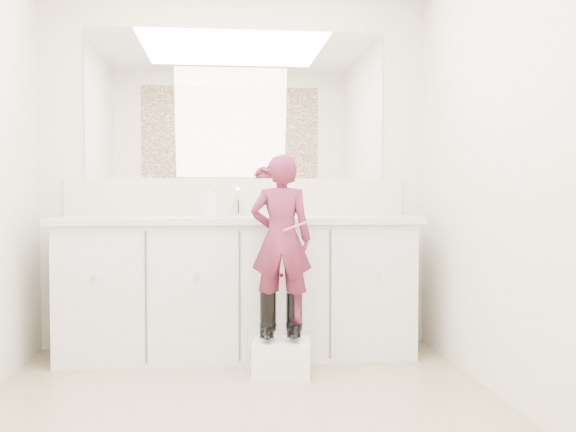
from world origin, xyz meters
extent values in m
plane|color=#917B5F|center=(0.00, 0.00, 0.00)|extent=(3.00, 3.00, 0.00)
plane|color=beige|center=(0.00, 1.50, 1.20)|extent=(2.60, 0.00, 2.60)
plane|color=beige|center=(0.00, -1.50, 1.20)|extent=(2.60, 0.00, 2.60)
plane|color=beige|center=(1.30, 0.00, 1.20)|extent=(0.00, 3.00, 3.00)
cube|color=silver|center=(0.00, 1.23, 0.42)|extent=(2.20, 0.55, 0.85)
cube|color=beige|center=(0.00, 1.21, 0.87)|extent=(2.28, 0.58, 0.04)
cube|color=beige|center=(0.00, 1.49, 1.02)|extent=(2.28, 0.03, 0.25)
cube|color=white|center=(0.00, 1.49, 1.64)|extent=(2.00, 0.02, 1.00)
cylinder|color=silver|center=(0.00, 1.38, 0.94)|extent=(0.08, 0.08, 0.10)
imported|color=beige|center=(0.37, 1.27, 0.93)|extent=(0.12, 0.12, 0.09)
imported|color=silver|center=(-0.18, 1.21, 1.00)|extent=(0.11, 0.11, 0.21)
cube|color=white|center=(0.23, 0.72, 0.10)|extent=(0.35, 0.31, 0.21)
imported|color=#9F3158|center=(0.23, 0.74, 0.78)|extent=(0.37, 0.27, 0.95)
cylinder|color=#D55289|center=(0.30, 0.66, 0.86)|extent=(0.14, 0.03, 0.06)
camera|label=1|loc=(-0.10, -2.87, 1.04)|focal=40.00mm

